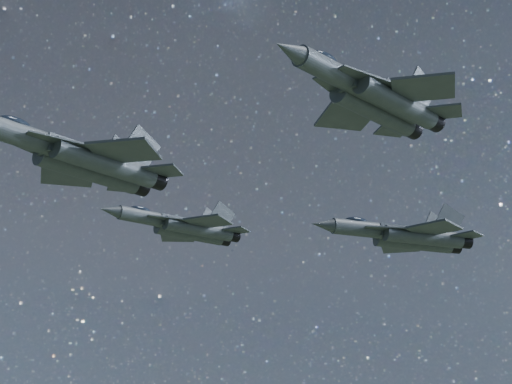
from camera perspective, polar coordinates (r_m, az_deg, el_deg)
jet_lead at (r=69.72m, az=-11.60°, el=2.24°), size 20.05×13.63×5.04m
jet_left at (r=88.38m, az=-4.88°, el=-2.31°), size 16.15×11.44×4.10m
jet_right at (r=64.02m, az=7.84°, el=6.31°), size 18.35×12.50×4.61m
jet_slot at (r=93.38m, az=9.96°, el=-2.89°), size 19.22×13.17×4.82m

